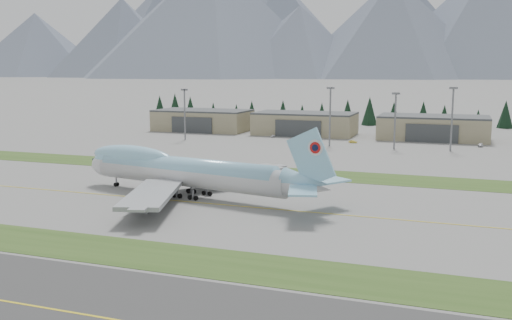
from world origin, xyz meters
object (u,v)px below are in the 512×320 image
at_px(boeing_747_freighter, 186,171).
at_px(hangar_left, 203,120).
at_px(hangar_center, 305,123).
at_px(hangar_right, 433,128).
at_px(service_vehicle_a, 273,137).
at_px(service_vehicle_c, 480,147).
at_px(service_vehicle_b, 353,143).

distance_m(boeing_747_freighter, hangar_left, 157.05).
distance_m(hangar_center, hangar_right, 60.00).
distance_m(hangar_center, service_vehicle_a, 20.90).
relative_size(hangar_right, service_vehicle_a, 13.46).
bearing_deg(hangar_left, service_vehicle_c, -8.61).
bearing_deg(service_vehicle_a, hangar_center, 58.07).
bearing_deg(hangar_left, hangar_center, 0.00).
relative_size(hangar_right, service_vehicle_c, 10.33).
height_order(service_vehicle_a, service_vehicle_c, service_vehicle_c).
bearing_deg(boeing_747_freighter, service_vehicle_c, 70.41).
height_order(hangar_left, service_vehicle_b, hangar_left).
distance_m(boeing_747_freighter, service_vehicle_a, 128.84).
relative_size(hangar_left, service_vehicle_a, 13.46).
xyz_separation_m(hangar_center, service_vehicle_c, (79.73, -20.40, -5.39)).
height_order(hangar_left, hangar_right, same).
relative_size(boeing_747_freighter, hangar_left, 1.52).
height_order(boeing_747_freighter, service_vehicle_a, boeing_747_freighter).
height_order(boeing_747_freighter, hangar_left, boeing_747_freighter).
bearing_deg(service_vehicle_a, hangar_right, 14.98).
height_order(hangar_left, hangar_center, same).
bearing_deg(hangar_center, hangar_right, 0.00).
bearing_deg(service_vehicle_b, service_vehicle_c, -77.62).
distance_m(service_vehicle_a, service_vehicle_b, 40.25).
distance_m(hangar_left, service_vehicle_b, 87.13).
bearing_deg(service_vehicle_b, service_vehicle_a, 84.00).
bearing_deg(service_vehicle_c, hangar_center, 170.54).
bearing_deg(hangar_right, boeing_747_freighter, -110.09).
xyz_separation_m(hangar_center, service_vehicle_a, (-11.18, -16.82, -5.39)).
bearing_deg(boeing_747_freighter, hangar_center, 103.64).
distance_m(service_vehicle_b, service_vehicle_c, 51.88).
height_order(boeing_747_freighter, hangar_right, boeing_747_freighter).
relative_size(service_vehicle_a, service_vehicle_b, 0.99).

